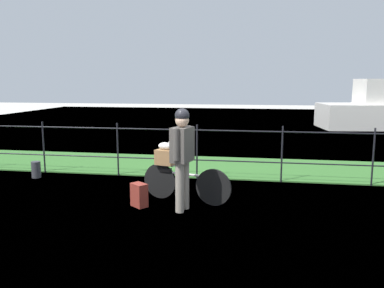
{
  "coord_description": "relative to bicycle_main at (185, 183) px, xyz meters",
  "views": [
    {
      "loc": [
        1.26,
        -5.97,
        2.1
      ],
      "look_at": [
        0.03,
        1.38,
        0.9
      ],
      "focal_mm": 36.35,
      "sensor_mm": 36.0,
      "label": 1
    }
  ],
  "objects": [
    {
      "name": "terrier_dog",
      "position": [
        -0.34,
        0.09,
        0.64
      ],
      "size": [
        0.32,
        0.21,
        0.18
      ],
      "color": "silver",
      "rests_on": "wooden_crate"
    },
    {
      "name": "harbor_water",
      "position": [
        -0.04,
        9.47,
        -0.34
      ],
      "size": [
        30.0,
        30.0,
        0.0
      ],
      "primitive_type": "plane",
      "color": "slate",
      "rests_on": "ground"
    },
    {
      "name": "cyclist_person",
      "position": [
        0.05,
        -0.48,
        0.66
      ],
      "size": [
        0.35,
        0.52,
        1.68
      ],
      "color": "gray",
      "rests_on": "ground"
    },
    {
      "name": "grass_strip",
      "position": [
        -0.04,
        2.86,
        -0.32
      ],
      "size": [
        27.0,
        2.4,
        0.03
      ],
      "primitive_type": "cube",
      "color": "#38702D",
      "rests_on": "ground"
    },
    {
      "name": "iron_fence",
      "position": [
        -0.04,
        1.66,
        0.35
      ],
      "size": [
        18.04,
        0.04,
        1.19
      ],
      "color": "black",
      "rests_on": "ground"
    },
    {
      "name": "wooden_crate",
      "position": [
        -0.37,
        0.1,
        0.43
      ],
      "size": [
        0.38,
        0.33,
        0.27
      ],
      "primitive_type": "cube",
      "rotation": [
        0.0,
        0.0,
        -0.26
      ],
      "color": "olive",
      "rests_on": "bicycle_main"
    },
    {
      "name": "mooring_bollard",
      "position": [
        -3.56,
        1.16,
        -0.16
      ],
      "size": [
        0.2,
        0.2,
        0.36
      ],
      "primitive_type": "cylinder",
      "color": "#38383D",
      "rests_on": "ground"
    },
    {
      "name": "backpack_on_paving",
      "position": [
        -0.71,
        -0.41,
        -0.14
      ],
      "size": [
        0.33,
        0.32,
        0.4
      ],
      "primitive_type": "cube",
      "rotation": [
        0.0,
        0.0,
        5.61
      ],
      "color": "maroon",
      "rests_on": "ground"
    },
    {
      "name": "bicycle_main",
      "position": [
        0.0,
        0.0,
        0.0
      ],
      "size": [
        1.63,
        0.48,
        0.64
      ],
      "color": "black",
      "rests_on": "ground"
    },
    {
      "name": "ground_plane",
      "position": [
        -0.04,
        -0.56,
        -0.34
      ],
      "size": [
        60.0,
        60.0,
        0.0
      ],
      "primitive_type": "plane",
      "color": "beige"
    }
  ]
}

